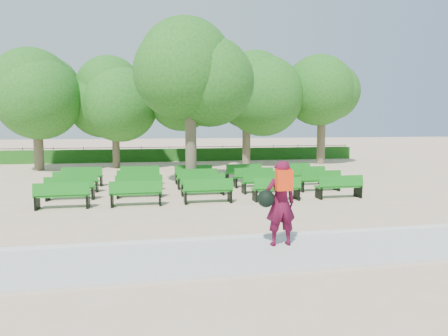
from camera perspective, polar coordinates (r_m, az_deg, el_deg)
name	(u,v)px	position (r m, az deg, el deg)	size (l,w,h in m)	color
ground	(216,193)	(15.54, -1.15, -3.65)	(120.00, 120.00, 0.00)	tan
paving	(277,252)	(8.53, 7.52, -11.87)	(30.00, 2.20, 0.06)	#B9B9B4
curb	(261,236)	(9.58, 5.32, -9.69)	(30.00, 0.12, 0.10)	silver
hedge	(183,155)	(29.28, -5.82, 1.89)	(26.00, 0.70, 0.90)	#1E5916
fence	(183,160)	(29.72, -5.88, 1.08)	(26.00, 0.10, 1.02)	black
tree_line	(189,167)	(25.36, -5.00, 0.20)	(21.80, 6.80, 7.04)	#24671B
bench_array	(200,189)	(15.95, -3.49, -3.08)	(1.72, 0.65, 1.06)	#137015
tree_among	(190,83)	(17.07, -4.84, 12.06)	(4.51, 4.51, 6.46)	brown
person	(279,202)	(8.68, 7.93, -4.83)	(0.87, 0.53, 1.85)	#4E0B23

